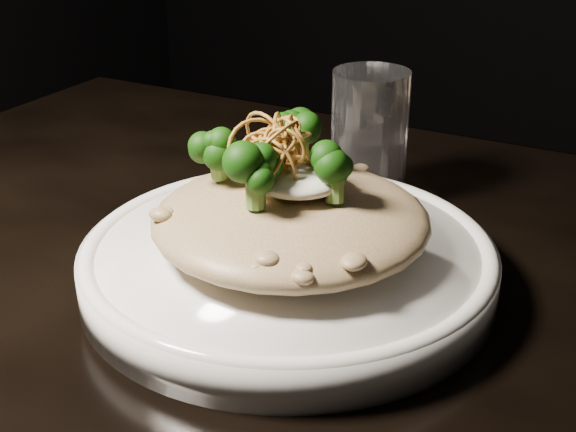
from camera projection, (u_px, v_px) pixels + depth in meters
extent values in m
cube|color=black|center=(340.00, 345.00, 0.55)|extent=(1.10, 0.80, 0.04)
cylinder|color=black|center=(132.00, 356.00, 1.18)|extent=(0.05, 0.05, 0.71)
cylinder|color=white|center=(288.00, 265.00, 0.58)|extent=(0.30, 0.30, 0.03)
ellipsoid|color=brown|center=(291.00, 219.00, 0.57)|extent=(0.20, 0.20, 0.04)
ellipsoid|color=white|center=(298.00, 177.00, 0.56)|extent=(0.07, 0.07, 0.02)
cylinder|color=white|center=(369.00, 137.00, 0.70)|extent=(0.08, 0.08, 0.12)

